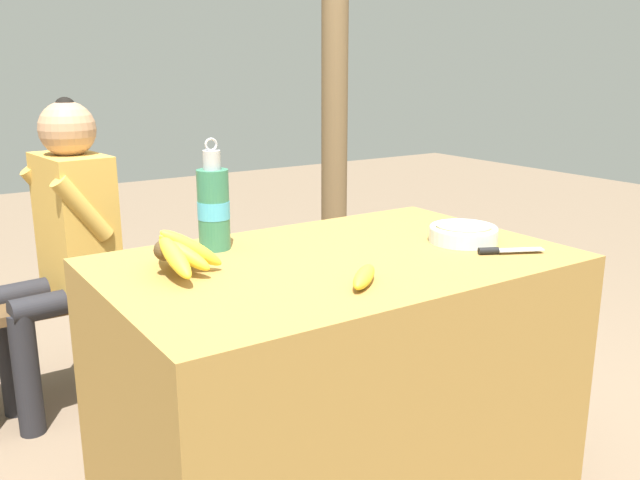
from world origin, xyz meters
name	(u,v)px	position (x,y,z in m)	size (l,w,h in m)	color
market_counter	(336,390)	(0.00, 0.00, 0.39)	(1.23, 0.79, 0.78)	olive
banana_bunch_ripe	(178,250)	(-0.41, 0.10, 0.84)	(0.18, 0.31, 0.13)	#4C381E
serving_bowl	(463,232)	(0.40, -0.07, 0.81)	(0.20, 0.20, 0.05)	silver
water_bottle	(214,207)	(-0.23, 0.26, 0.90)	(0.09, 0.09, 0.31)	#337556
loose_banana_front	(364,277)	(-0.08, -0.23, 0.80)	(0.15, 0.14, 0.04)	yellow
knife	(501,250)	(0.39, -0.22, 0.79)	(0.17, 0.10, 0.02)	#BCBCC1
wooden_bench	(167,291)	(-0.07, 1.11, 0.38)	(1.73, 0.32, 0.45)	brown
seated_vendor	(65,234)	(-0.46, 1.08, 0.68)	(0.43, 0.41, 1.17)	#232328
banana_bunch_green	(274,243)	(0.44, 1.11, 0.52)	(0.15, 0.25, 0.13)	#4C381E
support_post_far	(335,79)	(1.02, 1.47, 1.21)	(0.14, 0.14, 2.43)	brown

